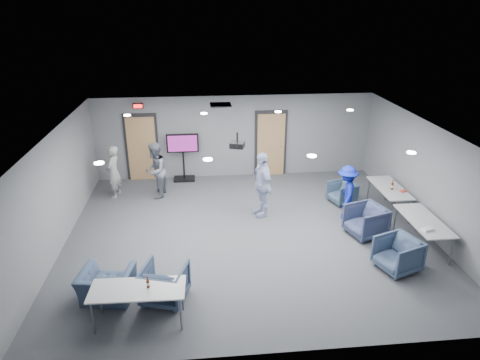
{
  "coord_description": "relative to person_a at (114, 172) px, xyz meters",
  "views": [
    {
      "loc": [
        -1.14,
        -9.39,
        5.43
      ],
      "look_at": [
        -0.15,
        0.68,
        1.2
      ],
      "focal_mm": 32.0,
      "sensor_mm": 36.0,
      "label": 1
    }
  ],
  "objects": [
    {
      "name": "chair_front_a",
      "position": [
        1.78,
        -5.02,
        -0.41
      ],
      "size": [
        1.02,
        1.04,
        0.76
      ],
      "primitive_type": "imported",
      "rotation": [
        0.0,
        0.0,
        2.85
      ],
      "color": "#35435C",
      "rests_on": "floor"
    },
    {
      "name": "downlights",
      "position": [
        3.7,
        -2.62,
        1.89
      ],
      "size": [
        6.18,
        3.78,
        0.02
      ],
      "color": "white",
      "rests_on": "ceiling"
    },
    {
      "name": "wrapper",
      "position": [
        7.53,
        -4.12,
        -0.04
      ],
      "size": [
        0.27,
        0.22,
        0.05
      ],
      "primitive_type": "cube",
      "rotation": [
        0.0,
        0.0,
        0.25
      ],
      "color": "silver",
      "rests_on": "table_right_b"
    },
    {
      "name": "bottle_right",
      "position": [
        7.69,
        -1.89,
        0.04
      ],
      "size": [
        0.07,
        0.07,
        0.28
      ],
      "color": "#5E2510",
      "rests_on": "table_right_a"
    },
    {
      "name": "chair_right_a",
      "position": [
        6.62,
        -1.05,
        -0.48
      ],
      "size": [
        0.86,
        0.85,
        0.63
      ],
      "primitive_type": "imported",
      "rotation": [
        0.0,
        0.0,
        -1.26
      ],
      "color": "#3D5269",
      "rests_on": "floor"
    },
    {
      "name": "wall_right",
      "position": [
        8.2,
        -2.62,
        0.55
      ],
      "size": [
        0.02,
        8.0,
        2.7
      ],
      "primitive_type": "cube",
      "color": "slate",
      "rests_on": "floor"
    },
    {
      "name": "chair_front_b",
      "position": [
        0.65,
        -4.89,
        -0.48
      ],
      "size": [
        1.12,
        1.02,
        0.64
      ],
      "primitive_type": "imported",
      "rotation": [
        0.0,
        0.0,
        2.97
      ],
      "color": "#384862",
      "rests_on": "floor"
    },
    {
      "name": "person_b",
      "position": [
        1.22,
        -0.12,
        0.04
      ],
      "size": [
        0.74,
        0.9,
        1.68
      ],
      "primitive_type": "imported",
      "rotation": [
        0.0,
        0.0,
        -1.71
      ],
      "color": "slate",
      "rests_on": "floor"
    },
    {
      "name": "wall_back",
      "position": [
        3.7,
        1.38,
        0.55
      ],
      "size": [
        9.0,
        0.02,
        2.7
      ],
      "primitive_type": "cube",
      "color": "slate",
      "rests_on": "floor"
    },
    {
      "name": "table_right_a",
      "position": [
        7.7,
        -1.74,
        -0.12
      ],
      "size": [
        0.69,
        1.67,
        0.73
      ],
      "rotation": [
        0.0,
        0.0,
        1.57
      ],
      "color": "#ADAFB2",
      "rests_on": "floor"
    },
    {
      "name": "bottle_front",
      "position": [
        1.55,
        -5.6,
        0.02
      ],
      "size": [
        0.06,
        0.06,
        0.23
      ],
      "color": "#5E2510",
      "rests_on": "table_front_left"
    },
    {
      "name": "snack_box",
      "position": [
        7.93,
        -2.05,
        -0.05
      ],
      "size": [
        0.18,
        0.14,
        0.04
      ],
      "primitive_type": "cube",
      "rotation": [
        0.0,
        0.0,
        0.21
      ],
      "color": "#CC4433",
      "rests_on": "table_right_a"
    },
    {
      "name": "wall_left",
      "position": [
        -0.8,
        -2.62,
        0.55
      ],
      "size": [
        0.02,
        8.0,
        2.7
      ],
      "primitive_type": "cube",
      "color": "slate",
      "rests_on": "floor"
    },
    {
      "name": "floor",
      "position": [
        3.7,
        -2.62,
        -0.8
      ],
      "size": [
        9.0,
        9.0,
        0.0
      ],
      "primitive_type": "plane",
      "color": "#3E4146",
      "rests_on": "ground"
    },
    {
      "name": "tv_stand",
      "position": [
        2.01,
        1.13,
        0.09
      ],
      "size": [
        1.02,
        0.49,
        1.56
      ],
      "color": "black",
      "rests_on": "floor"
    },
    {
      "name": "projector",
      "position": [
        3.41,
        -2.72,
        1.61
      ],
      "size": [
        0.38,
        0.35,
        0.35
      ],
      "rotation": [
        0.0,
        0.0,
        -0.31
      ],
      "color": "black",
      "rests_on": "ceiling"
    },
    {
      "name": "chair_right_b",
      "position": [
        6.6,
        -2.95,
        -0.41
      ],
      "size": [
        1.07,
        1.05,
        0.78
      ],
      "primitive_type": "imported",
      "rotation": [
        0.0,
        0.0,
        -1.27
      ],
      "color": "#373F5F",
      "rests_on": "floor"
    },
    {
      "name": "door_left",
      "position": [
        0.7,
        1.34,
        0.27
      ],
      "size": [
        1.06,
        0.17,
        2.24
      ],
      "color": "black",
      "rests_on": "wall_back"
    },
    {
      "name": "hvac_diffuser",
      "position": [
        3.2,
        0.18,
        1.89
      ],
      "size": [
        0.6,
        0.6,
        0.03
      ],
      "primitive_type": "cube",
      "color": "black",
      "rests_on": "ceiling"
    },
    {
      "name": "exit_sign",
      "position": [
        0.7,
        1.32,
        1.65
      ],
      "size": [
        0.32,
        0.08,
        0.16
      ],
      "color": "black",
      "rests_on": "wall_back"
    },
    {
      "name": "chair_right_c",
      "position": [
        6.73,
        -4.46,
        -0.42
      ],
      "size": [
        1.05,
        1.03,
        0.75
      ],
      "primitive_type": "imported",
      "rotation": [
        0.0,
        0.0,
        -1.22
      ],
      "color": "#3D4E6A",
      "rests_on": "floor"
    },
    {
      "name": "person_d",
      "position": [
        6.4,
        -1.97,
        -0.06
      ],
      "size": [
        0.83,
        1.08,
        1.48
      ],
      "primitive_type": "imported",
      "rotation": [
        0.0,
        0.0,
        -1.9
      ],
      "color": "#172496",
      "rests_on": "floor"
    },
    {
      "name": "table_right_b",
      "position": [
        7.7,
        -3.64,
        -0.11
      ],
      "size": [
        0.73,
        1.75,
        0.73
      ],
      "rotation": [
        0.0,
        0.0,
        1.57
      ],
      "color": "#ADAFB2",
      "rests_on": "floor"
    },
    {
      "name": "ceiling",
      "position": [
        3.7,
        -2.62,
        1.9
      ],
      "size": [
        9.0,
        9.0,
        0.0
      ],
      "primitive_type": "plane",
      "rotation": [
        3.14,
        0.0,
        0.0
      ],
      "color": "white",
      "rests_on": "wall_back"
    },
    {
      "name": "table_front_left",
      "position": [
        1.36,
        -5.62,
        -0.12
      ],
      "size": [
        1.7,
        0.74,
        0.73
      ],
      "rotation": [
        0.0,
        0.0,
        -0.03
      ],
      "color": "#ADAFB2",
      "rests_on": "floor"
    },
    {
      "name": "person_c",
      "position": [
        4.18,
        -1.57,
        0.1
      ],
      "size": [
        0.7,
        1.13,
        1.8
      ],
      "primitive_type": "imported",
      "rotation": [
        0.0,
        0.0,
        -1.31
      ],
      "color": "#ACB8DD",
      "rests_on": "floor"
    },
    {
      "name": "door_right",
      "position": [
        4.9,
        1.34,
        0.27
      ],
      "size": [
        1.06,
        0.17,
        2.24
      ],
      "color": "black",
      "rests_on": "wall_back"
    },
    {
      "name": "wall_front",
      "position": [
        3.7,
        -6.62,
        0.55
      ],
      "size": [
        9.0,
        0.02,
        2.7
      ],
      "primitive_type": "cube",
      "color": "slate",
      "rests_on": "floor"
    },
    {
      "name": "person_a",
      "position": [
        0.0,
        0.0,
        0.0
      ],
      "size": [
        0.5,
        0.65,
        1.59
      ],
      "primitive_type": "imported",
      "rotation": [
        0.0,
        0.0,
        -1.8
      ],
      "color": "gray",
      "rests_on": "floor"
    }
  ]
}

